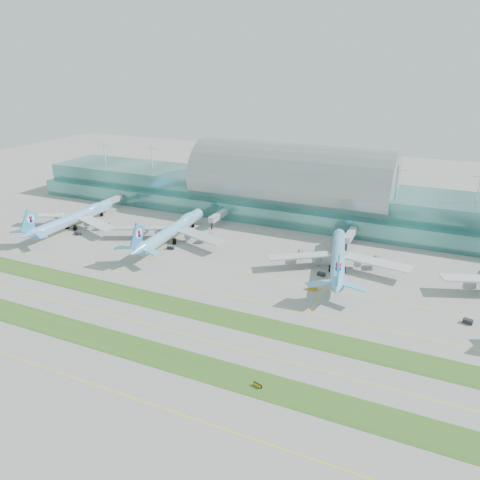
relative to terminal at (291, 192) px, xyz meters
The scene contains 19 objects.
ground 129.58m from the terminal, 90.00° to the right, with size 700.00×700.00×0.00m, color gray.
terminal is the anchor object (origin of this frame).
grass_strip_near 157.43m from the terminal, 90.00° to the right, with size 420.00×12.00×0.08m, color #2D591E.
grass_strip_far 127.58m from the terminal, 90.00° to the right, with size 420.00×12.00×0.08m, color #2D591E.
taxiline_a 177.36m from the terminal, 90.00° to the right, with size 420.00×0.35×0.01m, color yellow.
taxiline_b 143.50m from the terminal, 90.00° to the right, with size 420.00×0.35×0.01m, color yellow.
taxiline_c 111.70m from the terminal, 90.01° to the right, with size 420.00×0.35×0.01m, color yellow.
taxiline_d 89.92m from the terminal, 90.01° to the right, with size 420.00×0.35×0.01m, color yellow.
airliner_a 125.60m from the terminal, 144.68° to the right, with size 62.44×70.76×19.50m.
airliner_b 79.41m from the terminal, 121.39° to the right, with size 64.45×73.26×20.16m.
airliner_c 81.03m from the terminal, 55.90° to the right, with size 62.33×71.77×19.93m.
gse_a 142.41m from the terminal, 141.87° to the right, with size 3.22×1.86×1.51m, color #C8700B.
gse_b 124.44m from the terminal, 138.84° to the right, with size 4.03×1.88×1.54m, color black.
gse_c 93.00m from the terminal, 122.97° to the right, with size 4.00×1.81×1.45m, color black.
gse_d 87.30m from the terminal, 114.67° to the right, with size 3.58×1.62×1.38m, color black.
gse_e 101.45m from the terminal, 65.99° to the right, with size 3.70×1.81×1.40m, color #CA850B.
gse_f 88.51m from the terminal, 62.26° to the right, with size 3.32×1.91×1.54m, color black.
gse_g 137.53m from the terminal, 43.63° to the right, with size 3.25×1.95×1.62m, color black.
taxiway_sign_east 164.56m from the terminal, 74.44° to the right, with size 2.87×1.08×1.23m.
Camera 1 is at (85.24, -131.89, 87.85)m, focal length 35.00 mm.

